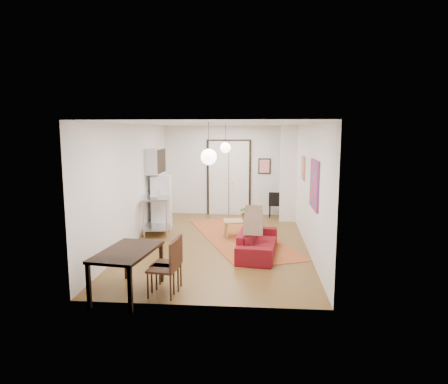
# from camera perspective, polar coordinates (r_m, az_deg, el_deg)

# --- Properties ---
(floor) EXTENTS (7.00, 7.00, 0.00)m
(floor) POSITION_cam_1_polar(r_m,az_deg,el_deg) (9.85, -0.72, -7.37)
(floor) COLOR brown
(floor) RESTS_ON ground
(ceiling) EXTENTS (4.20, 7.00, 0.02)m
(ceiling) POSITION_cam_1_polar(r_m,az_deg,el_deg) (9.46, -0.75, 9.76)
(ceiling) COLOR white
(ceiling) RESTS_ON wall_back
(wall_back) EXTENTS (4.20, 0.02, 2.90)m
(wall_back) POSITION_cam_1_polar(r_m,az_deg,el_deg) (13.01, 0.71, 3.10)
(wall_back) COLOR white
(wall_back) RESTS_ON floor
(wall_front) EXTENTS (4.20, 0.02, 2.90)m
(wall_front) POSITION_cam_1_polar(r_m,az_deg,el_deg) (6.12, -3.82, -3.41)
(wall_front) COLOR white
(wall_front) RESTS_ON floor
(wall_left) EXTENTS (0.02, 7.00, 2.90)m
(wall_left) POSITION_cam_1_polar(r_m,az_deg,el_deg) (9.96, -12.85, 1.13)
(wall_left) COLOR white
(wall_left) RESTS_ON floor
(wall_right) EXTENTS (0.02, 7.00, 2.90)m
(wall_right) POSITION_cam_1_polar(r_m,az_deg,el_deg) (9.58, 11.87, 0.86)
(wall_right) COLOR white
(wall_right) RESTS_ON floor
(double_doors) EXTENTS (1.44, 0.06, 2.50)m
(double_doors) POSITION_cam_1_polar(r_m,az_deg,el_deg) (12.99, 0.70, 1.99)
(double_doors) COLOR white
(double_doors) RESTS_ON wall_back
(stub_partition) EXTENTS (0.50, 0.10, 2.90)m
(stub_partition) POSITION_cam_1_polar(r_m,az_deg,el_deg) (12.07, 9.20, 2.55)
(stub_partition) COLOR white
(stub_partition) RESTS_ON floor
(wall_cabinet) EXTENTS (0.35, 1.00, 0.70)m
(wall_cabinet) POSITION_cam_1_polar(r_m,az_deg,el_deg) (11.30, -9.78, 4.40)
(wall_cabinet) COLOR silver
(wall_cabinet) RESTS_ON wall_left
(painting_popart) EXTENTS (0.05, 1.00, 1.00)m
(painting_popart) POSITION_cam_1_polar(r_m,az_deg,el_deg) (8.32, 12.80, 1.04)
(painting_popart) COLOR red
(painting_popart) RESTS_ON wall_right
(painting_abstract) EXTENTS (0.05, 0.50, 0.60)m
(painting_abstract) POSITION_cam_1_polar(r_m,az_deg,el_deg) (10.33, 11.25, 3.40)
(painting_abstract) COLOR #F2E3CA
(painting_abstract) RESTS_ON wall_right
(poster_back) EXTENTS (0.40, 0.03, 0.50)m
(poster_back) POSITION_cam_1_polar(r_m,az_deg,el_deg) (12.94, 5.80, 3.70)
(poster_back) COLOR red
(poster_back) RESTS_ON wall_back
(print_left) EXTENTS (0.03, 0.44, 0.54)m
(print_left) POSITION_cam_1_polar(r_m,az_deg,el_deg) (11.82, -9.89, 4.83)
(print_left) COLOR #92593D
(print_left) RESTS_ON wall_left
(pendant_back) EXTENTS (0.30, 0.30, 0.80)m
(pendant_back) POSITION_cam_1_polar(r_m,az_deg,el_deg) (11.46, 0.20, 6.35)
(pendant_back) COLOR white
(pendant_back) RESTS_ON ceiling
(pendant_front) EXTENTS (0.30, 0.30, 0.80)m
(pendant_front) POSITION_cam_1_polar(r_m,az_deg,el_deg) (7.48, -2.19, 5.03)
(pendant_front) COLOR white
(pendant_front) RESTS_ON ceiling
(kilim_rug) EXTENTS (3.22, 4.81, 0.01)m
(kilim_rug) POSITION_cam_1_polar(r_m,az_deg,el_deg) (10.39, 2.26, -6.47)
(kilim_rug) COLOR #BB5B2E
(kilim_rug) RESTS_ON floor
(sofa) EXTENTS (2.03, 0.96, 0.57)m
(sofa) POSITION_cam_1_polar(r_m,az_deg,el_deg) (8.99, 4.84, -7.07)
(sofa) COLOR maroon
(sofa) RESTS_ON floor
(coffee_table) EXTENTS (1.05, 0.69, 0.43)m
(coffee_table) POSITION_cam_1_polar(r_m,az_deg,el_deg) (10.40, 2.71, -4.35)
(coffee_table) COLOR tan
(coffee_table) RESTS_ON floor
(potted_plant) EXTENTS (0.39, 0.43, 0.42)m
(potted_plant) POSITION_cam_1_polar(r_m,az_deg,el_deg) (10.34, 3.27, -2.91)
(potted_plant) COLOR #3F6C31
(potted_plant) RESTS_ON coffee_table
(kitchen_counter) EXTENTS (0.83, 1.39, 1.00)m
(kitchen_counter) POSITION_cam_1_polar(r_m,az_deg,el_deg) (10.88, -9.48, -2.32)
(kitchen_counter) COLOR silver
(kitchen_counter) RESTS_ON floor
(bowl) EXTENTS (0.31, 0.31, 0.06)m
(bowl) POSITION_cam_1_polar(r_m,az_deg,el_deg) (10.53, -9.92, -0.67)
(bowl) COLOR silver
(bowl) RESTS_ON kitchen_counter
(soap_bottle) EXTENTS (0.12, 0.12, 0.21)m
(soap_bottle) POSITION_cam_1_polar(r_m,az_deg,el_deg) (11.05, -9.22, 0.18)
(soap_bottle) COLOR teal
(soap_bottle) RESTS_ON kitchen_counter
(fridge) EXTENTS (0.58, 0.58, 1.49)m
(fridge) POSITION_cam_1_polar(r_m,az_deg,el_deg) (11.32, -8.91, -1.45)
(fridge) COLOR white
(fridge) RESTS_ON floor
(dining_table) EXTENTS (0.97, 1.48, 0.77)m
(dining_table) POSITION_cam_1_polar(r_m,az_deg,el_deg) (6.93, -13.65, -8.75)
(dining_table) COLOR black
(dining_table) RESTS_ON floor
(dining_chair_near) EXTENTS (0.51, 0.67, 0.95)m
(dining_chair_near) POSITION_cam_1_polar(r_m,az_deg,el_deg) (7.13, -8.09, -9.20)
(dining_chair_near) COLOR #392012
(dining_chair_near) RESTS_ON floor
(dining_chair_far) EXTENTS (0.51, 0.67, 0.95)m
(dining_chair_far) POSITION_cam_1_polar(r_m,az_deg,el_deg) (6.90, -8.55, -9.83)
(dining_chair_far) COLOR #392012
(dining_chair_far) RESTS_ON floor
(black_side_chair) EXTENTS (0.41, 0.41, 0.82)m
(black_side_chair) POSITION_cam_1_polar(r_m,az_deg,el_deg) (12.86, 7.28, -1.41)
(black_side_chair) COLOR black
(black_side_chair) RESTS_ON floor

